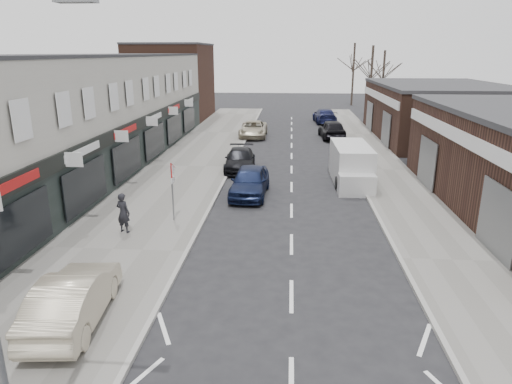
% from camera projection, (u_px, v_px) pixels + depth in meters
% --- Properties ---
extents(pavement_left, '(5.50, 64.00, 0.12)m').
position_uv_depth(pavement_left, '(188.00, 167.00, 29.86)').
color(pavement_left, slate).
rests_on(pavement_left, ground).
extents(pavement_right, '(3.50, 64.00, 0.12)m').
position_uv_depth(pavement_right, '(382.00, 170.00, 28.96)').
color(pavement_right, slate).
rests_on(pavement_right, ground).
extents(shop_terrace_left, '(8.00, 41.00, 7.10)m').
position_uv_depth(shop_terrace_left, '(64.00, 117.00, 26.93)').
color(shop_terrace_left, '#B9B6A8').
rests_on(shop_terrace_left, ground).
extents(brick_block_far, '(8.00, 10.00, 8.00)m').
position_uv_depth(brick_block_far, '(172.00, 82.00, 51.11)').
color(brick_block_far, '#40261B').
rests_on(brick_block_far, ground).
extents(right_unit_far, '(10.00, 16.00, 4.50)m').
position_uv_depth(right_unit_far, '(437.00, 113.00, 39.28)').
color(right_unit_far, '#3B241B').
rests_on(right_unit_far, ground).
extents(tree_far_a, '(3.60, 3.60, 8.00)m').
position_uv_depth(tree_far_a, '(368.00, 117.00, 53.54)').
color(tree_far_a, '#382D26').
rests_on(tree_far_a, ground).
extents(tree_far_b, '(3.60, 3.60, 7.50)m').
position_uv_depth(tree_far_b, '(380.00, 111.00, 59.08)').
color(tree_far_b, '#382D26').
rests_on(tree_far_b, ground).
extents(tree_far_c, '(3.60, 3.60, 8.50)m').
position_uv_depth(tree_far_c, '(351.00, 105.00, 65.01)').
color(tree_far_c, '#382D26').
rests_on(tree_far_c, ground).
extents(warning_sign, '(0.12, 0.80, 2.70)m').
position_uv_depth(warning_sign, '(172.00, 175.00, 19.58)').
color(warning_sign, slate).
rests_on(warning_sign, pavement_left).
extents(white_van, '(2.08, 5.62, 2.17)m').
position_uv_depth(white_van, '(351.00, 165.00, 26.18)').
color(white_van, silver).
rests_on(white_van, ground).
extents(sedan_on_pavement, '(1.92, 4.43, 1.42)m').
position_uv_depth(sedan_on_pavement, '(73.00, 298.00, 12.41)').
color(sedan_on_pavement, '#BEB298').
rests_on(sedan_on_pavement, pavement_left).
extents(pedestrian, '(0.71, 0.58, 1.68)m').
position_uv_depth(pedestrian, '(123.00, 213.00, 18.61)').
color(pedestrian, black).
rests_on(pedestrian, pavement_left).
extents(parked_car_left_a, '(2.03, 4.59, 1.54)m').
position_uv_depth(parked_car_left_a, '(250.00, 181.00, 23.85)').
color(parked_car_left_a, '#131C3C').
rests_on(parked_car_left_a, ground).
extents(parked_car_left_b, '(2.12, 4.69, 1.33)m').
position_uv_depth(parked_car_left_b, '(240.00, 160.00, 29.12)').
color(parked_car_left_b, black).
rests_on(parked_car_left_b, ground).
extents(parked_car_left_c, '(2.35, 5.06, 1.40)m').
position_uv_depth(parked_car_left_c, '(253.00, 129.00, 40.49)').
color(parked_car_left_c, '#A99F87').
rests_on(parked_car_left_c, ground).
extents(parked_car_right_a, '(1.66, 3.96, 1.27)m').
position_uv_depth(parked_car_right_a, '(350.00, 170.00, 26.65)').
color(parked_car_right_a, silver).
rests_on(parked_car_right_a, ground).
extents(parked_car_right_b, '(2.29, 4.94, 1.64)m').
position_uv_depth(parked_car_right_b, '(332.00, 129.00, 39.78)').
color(parked_car_right_b, black).
rests_on(parked_car_right_b, ground).
extents(parked_car_right_c, '(2.48, 5.33, 1.51)m').
position_uv_depth(parked_car_right_c, '(325.00, 116.00, 48.62)').
color(parked_car_right_c, '#121639').
rests_on(parked_car_right_c, ground).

